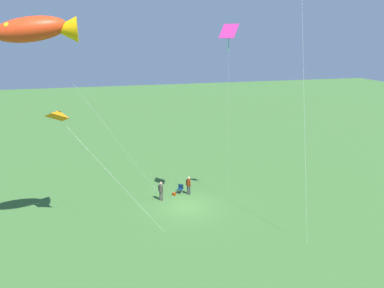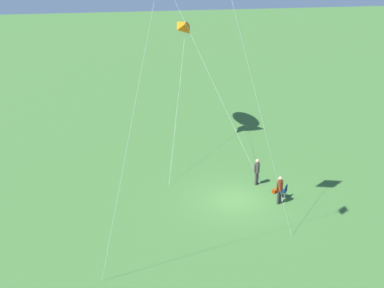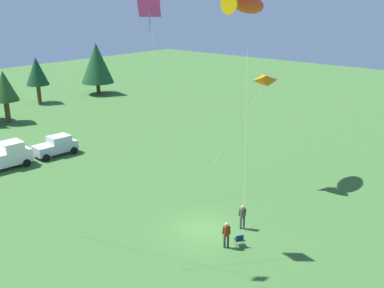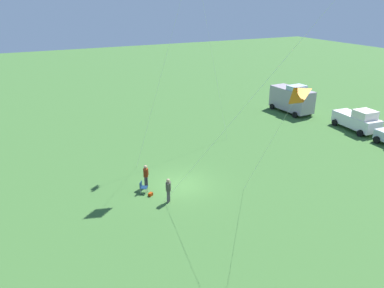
{
  "view_description": "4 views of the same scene",
  "coord_description": "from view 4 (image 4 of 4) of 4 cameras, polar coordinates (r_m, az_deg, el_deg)",
  "views": [
    {
      "loc": [
        6.95,
        28.24,
        14.16
      ],
      "look_at": [
        -0.6,
        -0.45,
        5.42
      ],
      "focal_mm": 35.0,
      "sensor_mm": 36.0,
      "label": 1
    },
    {
      "loc": [
        -27.66,
        7.12,
        15.09
      ],
      "look_at": [
        -1.39,
        2.84,
        4.36
      ],
      "focal_mm": 50.0,
      "sensor_mm": 36.0,
      "label": 2
    },
    {
      "loc": [
        -20.91,
        -17.01,
        14.9
      ],
      "look_at": [
        1.89,
        2.7,
        5.06
      ],
      "focal_mm": 42.0,
      "sensor_mm": 36.0,
      "label": 3
    },
    {
      "loc": [
        22.33,
        -10.09,
        12.99
      ],
      "look_at": [
        0.95,
        0.38,
        3.51
      ],
      "focal_mm": 35.0,
      "sensor_mm": 36.0,
      "label": 4
    }
  ],
  "objects": [
    {
      "name": "van_motorhome_grey",
      "position": [
        45.99,
        14.96,
        6.7
      ],
      "size": [
        5.52,
        2.87,
        3.34
      ],
      "rotation": [
        0.0,
        0.0,
        0.06
      ],
      "color": "#A3949E",
      "rests_on": "ground"
    },
    {
      "name": "person_spectator",
      "position": [
        27.15,
        -7.05,
        -4.62
      ],
      "size": [
        0.49,
        0.51,
        1.74
      ],
      "rotation": [
        0.0,
        0.0,
        0.71
      ],
      "color": "#34303B",
      "rests_on": "ground"
    },
    {
      "name": "kite_delta_orange",
      "position": [
        17.83,
        15.15,
        7.48
      ],
      "size": [
        7.66,
        3.14,
        9.32
      ],
      "color": "orange",
      "rests_on": "ground"
    },
    {
      "name": "backpack_on_grass",
      "position": [
        26.4,
        -6.35,
        -7.63
      ],
      "size": [
        0.36,
        0.39,
        0.22
      ],
      "primitive_type": "cube",
      "rotation": [
        0.0,
        0.0,
        2.17
      ],
      "color": "#9E3107",
      "rests_on": "ground"
    },
    {
      "name": "truck_white_pickup",
      "position": [
        41.99,
        23.91,
        3.37
      ],
      "size": [
        5.14,
        2.72,
        2.34
      ],
      "rotation": [
        0.0,
        0.0,
        -0.08
      ],
      "color": "white",
      "rests_on": "ground"
    },
    {
      "name": "person_kite_flyer",
      "position": [
        25.12,
        -3.62,
        -6.79
      ],
      "size": [
        0.5,
        0.49,
        1.74
      ],
      "rotation": [
        0.0,
        0.0,
        0.81
      ],
      "color": "#4E444B",
      "rests_on": "ground"
    },
    {
      "name": "ground_plane",
      "position": [
        27.74,
        -1.56,
        -6.22
      ],
      "size": [
        160.0,
        160.0,
        0.0
      ],
      "primitive_type": "plane",
      "color": "#3A672E"
    },
    {
      "name": "folding_chair",
      "position": [
        26.69,
        -7.54,
        -6.43
      ],
      "size": [
        0.67,
        0.67,
        0.82
      ],
      "rotation": [
        0.0,
        0.0,
        0.97
      ],
      "color": "#0B2443",
      "rests_on": "ground"
    }
  ]
}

